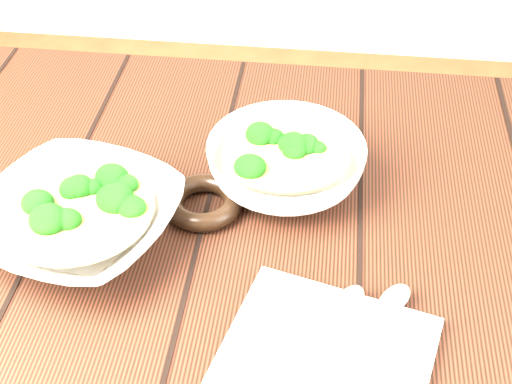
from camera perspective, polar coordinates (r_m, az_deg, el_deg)
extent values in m
cube|color=#381910|center=(0.93, -2.97, -3.55)|extent=(1.20, 0.80, 0.04)
imported|color=silver|center=(0.90, -14.02, -2.20)|extent=(0.30, 0.30, 0.06)
cylinder|color=#9D7E46|center=(0.89, -14.22, -1.30)|extent=(0.19, 0.19, 0.00)
ellipsoid|color=#247319|center=(0.88, -12.76, -0.80)|extent=(0.04, 0.04, 0.03)
ellipsoid|color=#247319|center=(0.91, -13.04, 0.60)|extent=(0.04, 0.04, 0.03)
ellipsoid|color=#247319|center=(0.92, -15.97, 0.79)|extent=(0.04, 0.04, 0.03)
ellipsoid|color=#247319|center=(0.89, -16.11, -1.20)|extent=(0.04, 0.04, 0.03)
ellipsoid|color=#247319|center=(0.86, -15.77, -2.86)|extent=(0.04, 0.04, 0.03)
ellipsoid|color=#247319|center=(0.84, -12.29, -3.10)|extent=(0.04, 0.04, 0.03)
imported|color=silver|center=(0.95, 2.40, 2.17)|extent=(0.27, 0.27, 0.07)
cylinder|color=#9D7E46|center=(0.94, 2.44, 3.25)|extent=(0.17, 0.17, 0.00)
ellipsoid|color=#247319|center=(0.94, 3.71, 3.70)|extent=(0.04, 0.03, 0.03)
ellipsoid|color=#247319|center=(0.96, 3.09, 4.77)|extent=(0.04, 0.03, 0.03)
ellipsoid|color=#247319|center=(0.96, 0.48, 4.93)|extent=(0.04, 0.03, 0.03)
ellipsoid|color=#247319|center=(0.93, 0.93, 3.39)|extent=(0.04, 0.03, 0.03)
ellipsoid|color=#247319|center=(0.90, 1.70, 2.13)|extent=(0.04, 0.03, 0.03)
ellipsoid|color=#247319|center=(0.90, 4.73, 1.98)|extent=(0.04, 0.03, 0.03)
torus|color=black|center=(0.93, -4.25, -0.82)|extent=(0.13, 0.13, 0.03)
cube|color=#BFB69F|center=(0.78, 5.70, -12.78)|extent=(0.25, 0.22, 0.01)
cylinder|color=#A59F92|center=(0.77, 4.58, -12.59)|extent=(0.07, 0.13, 0.01)
ellipsoid|color=#A59F92|center=(0.81, 7.48, -8.58)|extent=(0.05, 0.06, 0.01)
cylinder|color=#A59F92|center=(0.78, 7.66, -11.91)|extent=(0.08, 0.12, 0.01)
ellipsoid|color=#A59F92|center=(0.82, 11.02, -8.33)|extent=(0.05, 0.06, 0.01)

